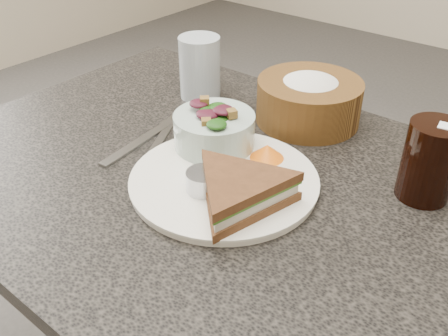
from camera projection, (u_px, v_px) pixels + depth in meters
The scene contains 11 objects.
dining_table at pixel (221, 327), 1.01m from camera, with size 1.00×0.70×0.75m, color black.
dinner_plate at pixel (224, 181), 0.77m from camera, with size 0.29×0.29×0.01m, color silver.
sandwich at pixel (239, 191), 0.70m from camera, with size 0.18×0.18×0.05m, color #56321A, non-canonical shape.
salad_bowl at pixel (214, 125), 0.83m from camera, with size 0.14×0.14×0.08m, color #A0B7AC, non-canonical shape.
dressing_ramekin at pixel (204, 181), 0.73m from camera, with size 0.05×0.05×0.03m, color #ABAEB7.
orange_wedge at pixel (267, 152), 0.81m from camera, with size 0.06×0.06×0.03m, color orange.
fork at pixel (140, 142), 0.88m from camera, with size 0.02×0.18×0.00m, color #969798.
knife at pixel (159, 143), 0.88m from camera, with size 0.01×0.22×0.00m, color gray.
bread_basket at pixel (309, 94), 0.92m from camera, with size 0.19×0.19×0.11m, color brown, non-canonical shape.
cola_glass at pixel (430, 158), 0.71m from camera, with size 0.08×0.08×0.13m, color black, non-canonical shape.
water_glass at pixel (200, 68), 1.01m from camera, with size 0.08×0.08×0.13m, color #A2ADB8.
Camera 1 is at (0.42, -0.51, 1.20)m, focal length 40.00 mm.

